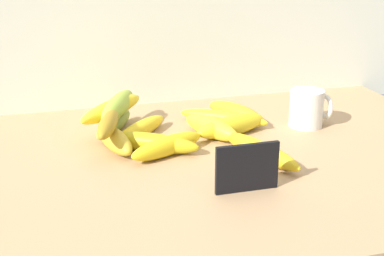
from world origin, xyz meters
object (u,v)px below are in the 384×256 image
object	(u,v)px
banana_9	(114,124)
banana_10	(112,109)
banana_4	(167,146)
banana_3	(235,112)
banana_0	(232,126)
chalkboard_sign	(247,169)
banana_8	(211,127)
banana_11	(118,106)
banana_12	(108,124)
coffee_mug	(308,108)
banana_7	(261,151)
banana_2	(114,139)
banana_1	(223,118)
banana_6	(140,129)
banana_5	(151,142)

from	to	relation	value
banana_9	banana_10	world-z (taller)	banana_10
banana_4	banana_9	xyz separation A→B (cm)	(-8.15, 15.93, -0.08)
banana_3	banana_9	distance (cm)	28.00
banana_0	chalkboard_sign	bearing A→B (deg)	-104.28
banana_3	banana_10	size ratio (longest dim) A/B	0.80
banana_8	banana_11	world-z (taller)	banana_11
banana_10	banana_8	bearing A→B (deg)	-20.99
banana_9	banana_12	world-z (taller)	banana_12
banana_9	banana_11	distance (cm)	4.18
coffee_mug	banana_7	distance (cm)	23.28
coffee_mug	banana_2	world-z (taller)	coffee_mug
banana_0	banana_4	world-z (taller)	banana_0
banana_3	banana_10	bearing A→B (deg)	-177.42
banana_8	banana_10	distance (cm)	21.53
banana_3	chalkboard_sign	bearing A→B (deg)	-106.91
banana_3	banana_10	world-z (taller)	banana_10
banana_1	banana_6	world-z (taller)	banana_6
banana_1	banana_9	distance (cm)	24.51
banana_5	banana_8	distance (cm)	14.69
banana_10	banana_11	xyz separation A→B (cm)	(1.45, 0.95, 0.26)
banana_6	banana_7	bearing A→B (deg)	-42.90
banana_11	banana_8	bearing A→B (deg)	-24.97
banana_0	banana_4	bearing A→B (deg)	-156.12
banana_10	banana_3	bearing A→B (deg)	2.58
chalkboard_sign	banana_2	distance (cm)	30.77
coffee_mug	banana_5	distance (cm)	37.24
chalkboard_sign	banana_2	size ratio (longest dim) A/B	0.70
banana_2	banana_4	size ratio (longest dim) A/B	0.92
banana_6	banana_8	xyz separation A→B (cm)	(14.45, -4.02, 0.46)
banana_5	banana_8	xyz separation A→B (cm)	(13.93, 4.66, 0.25)
banana_2	banana_9	size ratio (longest dim) A/B	0.90
banana_2	banana_4	xyz separation A→B (cm)	(9.47, -5.76, -0.20)
banana_10	banana_12	size ratio (longest dim) A/B	1.30
coffee_mug	banana_9	xyz separation A→B (cm)	(-42.26, 7.80, -2.28)
banana_8	banana_9	distance (cm)	21.23
banana_4	banana_10	distance (cm)	17.62
banana_9	coffee_mug	bearing A→B (deg)	-10.46
banana_5	banana_9	distance (cm)	14.35
coffee_mug	banana_12	world-z (taller)	coffee_mug
banana_4	banana_11	xyz separation A→B (cm)	(-7.12, 15.89, 3.96)
banana_0	banana_8	bearing A→B (deg)	175.55
banana_7	banana_2	bearing A→B (deg)	153.84
banana_6	banana_9	bearing A→B (deg)	137.27
banana_6	banana_11	size ratio (longest dim) A/B	0.88
banana_4	coffee_mug	bearing A→B (deg)	13.41
banana_3	banana_4	world-z (taller)	banana_3
chalkboard_sign	banana_5	world-z (taller)	chalkboard_sign
banana_8	banana_0	bearing A→B (deg)	-4.45
banana_8	banana_12	bearing A→B (deg)	-172.62
banana_0	banana_11	distance (cm)	24.84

